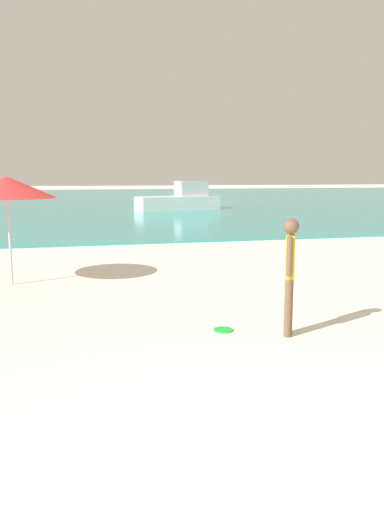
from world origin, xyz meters
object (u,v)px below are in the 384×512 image
(person_standing, at_px, (290,270))
(frisbee, at_px, (223,330))
(beach_umbrella, at_px, (7,187))
(boat_far, at_px, (181,200))

(person_standing, xyz_separation_m, frisbee, (-0.83, 0.40, -0.93))
(person_standing, height_order, beach_umbrella, beach_umbrella)
(person_standing, height_order, boat_far, boat_far)
(frisbee, xyz_separation_m, beach_umbrella, (-3.32, 3.96, 1.97))
(frisbee, distance_m, boat_far, 24.49)
(person_standing, relative_size, beach_umbrella, 0.75)
(person_standing, distance_m, frisbee, 1.30)
(person_standing, bearing_deg, boat_far, 20.38)
(frisbee, bearing_deg, beach_umbrella, 130.03)
(boat_far, bearing_deg, beach_umbrella, 56.35)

